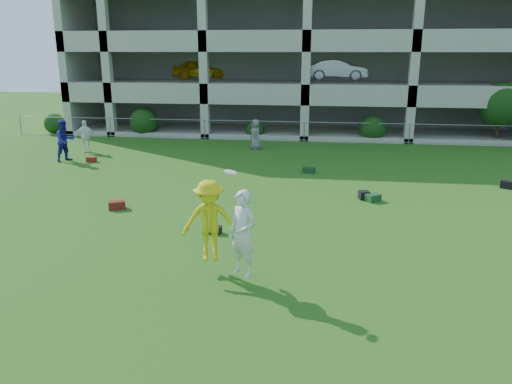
# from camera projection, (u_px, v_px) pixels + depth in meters

# --- Properties ---
(ground) EXTENTS (100.00, 100.00, 0.00)m
(ground) POSITION_uv_depth(u_px,v_px,m) (266.00, 288.00, 11.38)
(ground) COLOR #235114
(ground) RESTS_ON ground
(bystander_a) EXTENTS (1.15, 1.22, 1.99)m
(bystander_a) POSITION_uv_depth(u_px,v_px,m) (65.00, 141.00, 24.08)
(bystander_a) COLOR navy
(bystander_a) RESTS_ON ground
(bystander_b) EXTENTS (1.07, 0.70, 1.69)m
(bystander_b) POSITION_uv_depth(u_px,v_px,m) (85.00, 136.00, 26.18)
(bystander_b) COLOR white
(bystander_b) RESTS_ON ground
(bystander_c) EXTENTS (0.88, 0.95, 1.63)m
(bystander_c) POSITION_uv_depth(u_px,v_px,m) (256.00, 134.00, 26.95)
(bystander_c) COLOR slate
(bystander_c) RESTS_ON ground
(bag_red_a) EXTENTS (0.62, 0.49, 0.28)m
(bag_red_a) POSITION_uv_depth(u_px,v_px,m) (117.00, 205.00, 16.95)
(bag_red_a) COLOR #56100E
(bag_red_a) RESTS_ON ground
(bag_black_b) EXTENTS (0.41, 0.27, 0.22)m
(bag_black_b) POSITION_uv_depth(u_px,v_px,m) (215.00, 230.00, 14.73)
(bag_black_b) COLOR black
(bag_black_b) RESTS_ON ground
(bag_green_c) EXTENTS (0.61, 0.58, 0.26)m
(bag_green_c) POSITION_uv_depth(u_px,v_px,m) (373.00, 198.00, 17.84)
(bag_green_c) COLOR #153B1F
(bag_green_c) RESTS_ON ground
(crate_d) EXTENTS (0.43, 0.43, 0.30)m
(crate_d) POSITION_uv_depth(u_px,v_px,m) (364.00, 195.00, 18.09)
(crate_d) COLOR black
(crate_d) RESTS_ON ground
(bag_black_e) EXTENTS (0.67, 0.54, 0.30)m
(bag_black_e) POSITION_uv_depth(u_px,v_px,m) (509.00, 185.00, 19.46)
(bag_black_e) COLOR black
(bag_black_e) RESTS_ON ground
(bag_red_f) EXTENTS (0.49, 0.35, 0.24)m
(bag_red_f) POSITION_uv_depth(u_px,v_px,m) (91.00, 159.00, 24.09)
(bag_red_f) COLOR #612010
(bag_red_f) RESTS_ON ground
(bag_green_g) EXTENTS (0.56, 0.41, 0.25)m
(bag_green_g) POSITION_uv_depth(u_px,v_px,m) (309.00, 170.00, 21.93)
(bag_green_g) COLOR #12341A
(bag_green_g) RESTS_ON ground
(frisbee_contest) EXTENTS (2.02, 1.46, 2.40)m
(frisbee_contest) POSITION_uv_depth(u_px,v_px,m) (218.00, 224.00, 11.61)
(frisbee_contest) COLOR #D3C812
(frisbee_contest) RESTS_ON ground
(parking_garage) EXTENTS (30.00, 14.00, 12.00)m
(parking_garage) POSITION_uv_depth(u_px,v_px,m) (311.00, 38.00, 36.10)
(parking_garage) COLOR #9E998C
(parking_garage) RESTS_ON ground
(fence) EXTENTS (36.06, 0.06, 1.20)m
(fence) POSITION_uv_depth(u_px,v_px,m) (304.00, 131.00, 29.30)
(fence) COLOR gray
(fence) RESTS_ON ground
(shrub_row) EXTENTS (34.38, 2.52, 3.50)m
(shrub_row) POSITION_uv_depth(u_px,v_px,m) (384.00, 116.00, 29.12)
(shrub_row) COLOR #163D11
(shrub_row) RESTS_ON ground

